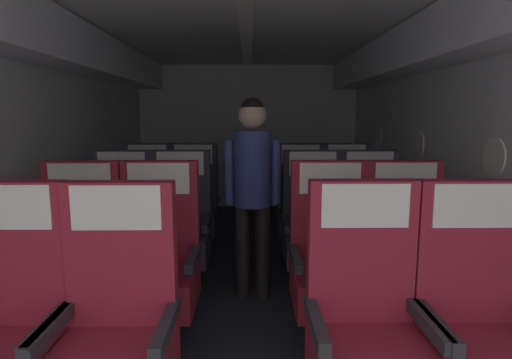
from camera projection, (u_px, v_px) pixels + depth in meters
ground at (246, 286)px, 3.52m from camera, size 3.60×6.64×0.02m
fuselage_shell at (246, 92)px, 3.53m from camera, size 3.48×6.29×2.25m
seat_a_left_window at (4, 335)px, 1.81m from camera, size 0.52×0.52×1.14m
seat_a_left_aisle at (115, 336)px, 1.80m from camera, size 0.52×0.52×1.14m
seat_a_right_aisle at (479, 331)px, 1.84m from camera, size 0.52×0.52×1.14m
seat_a_right_window at (367, 331)px, 1.84m from camera, size 0.52×0.52×1.14m
seat_b_left_window at (79, 266)px, 2.63m from camera, size 0.52×0.52×1.14m
seat_b_left_aisle at (158, 265)px, 2.64m from camera, size 0.52×0.52×1.14m
seat_b_right_aisle at (407, 265)px, 2.66m from camera, size 0.52×0.52×1.14m
seat_b_right_window at (331, 265)px, 2.65m from camera, size 0.52×0.52×1.14m
seat_c_left_window at (121, 230)px, 3.47m from camera, size 0.52×0.52×1.14m
seat_c_left_aisle at (180, 229)px, 3.49m from camera, size 0.52×0.52×1.14m
seat_c_right_aisle at (370, 229)px, 3.48m from camera, size 0.52×0.52×1.14m
seat_c_right_window at (313, 229)px, 3.48m from camera, size 0.52×0.52×1.14m
seat_d_left_window at (147, 208)px, 4.31m from camera, size 0.52×0.52×1.14m
seat_d_left_aisle at (193, 208)px, 4.31m from camera, size 0.52×0.52×1.14m
seat_d_right_aisle at (347, 207)px, 4.34m from camera, size 0.52×0.52×1.14m
seat_d_right_window at (301, 208)px, 4.32m from camera, size 0.52×0.52×1.14m
flight_attendant at (252, 177)px, 3.17m from camera, size 0.43×0.28×1.56m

